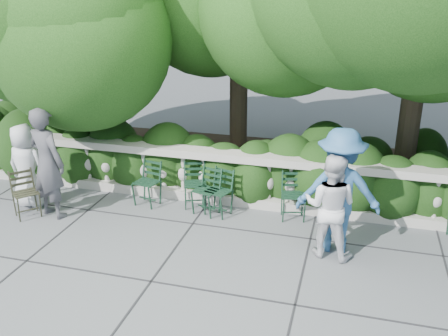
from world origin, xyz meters
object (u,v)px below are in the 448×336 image
(chair_c, at_px, (196,210))
(chair_d, at_px, (293,222))
(person_casual_man, at_px, (330,206))
(chair_b, at_px, (202,216))
(person_older_blue, at_px, (339,191))
(person_businessman, at_px, (26,166))
(person_woman_grey, at_px, (47,163))
(chair_e, at_px, (214,217))
(chair_weathered, at_px, (31,219))
(chair_a, at_px, (143,207))

(chair_c, xyz_separation_m, chair_d, (1.78, -0.03, 0.00))
(chair_c, bearing_deg, person_casual_man, -40.85)
(chair_b, distance_m, person_older_blue, 2.56)
(person_businessman, xyz_separation_m, person_woman_grey, (0.62, -0.24, 0.21))
(chair_c, distance_m, chair_e, 0.46)
(chair_weathered, xyz_separation_m, person_casual_man, (5.05, 0.20, 0.81))
(chair_weathered, bearing_deg, chair_a, -19.48)
(chair_b, distance_m, person_woman_grey, 2.81)
(chair_c, bearing_deg, person_older_blue, -35.65)
(chair_c, xyz_separation_m, person_older_blue, (2.51, -0.72, 0.97))
(chair_c, distance_m, person_woman_grey, 2.70)
(chair_d, height_order, chair_weathered, same)
(person_businessman, bearing_deg, chair_weathered, 126.90)
(chair_b, relative_size, chair_weathered, 1.00)
(chair_a, bearing_deg, person_businessman, -155.66)
(chair_c, xyz_separation_m, chair_e, (0.40, -0.21, 0.00))
(person_woman_grey, bearing_deg, chair_c, -143.13)
(chair_a, distance_m, person_woman_grey, 1.85)
(chair_b, xyz_separation_m, chair_c, (-0.19, 0.23, 0.00))
(person_older_blue, bearing_deg, chair_b, -17.89)
(chair_d, xyz_separation_m, person_woman_grey, (-4.13, -0.84, 0.98))
(chair_weathered, height_order, person_casual_man, person_casual_man)
(chair_b, height_order, person_woman_grey, person_woman_grey)
(chair_b, xyz_separation_m, person_woman_grey, (-2.55, -0.63, 0.98))
(chair_b, xyz_separation_m, chair_e, (0.21, 0.02, 0.00))
(chair_weathered, relative_size, person_businessman, 0.54)
(chair_a, distance_m, person_businessman, 2.22)
(chair_c, xyz_separation_m, chair_weathered, (-2.64, -1.13, 0.00))
(chair_d, relative_size, person_businessman, 0.54)
(chair_a, xyz_separation_m, person_businessman, (-2.03, -0.45, 0.77))
(chair_e, height_order, chair_weathered, same)
(chair_d, height_order, person_businessman, person_businessman)
(chair_a, relative_size, person_woman_grey, 0.43)
(chair_e, relative_size, person_businessman, 0.54)
(chair_a, relative_size, chair_e, 1.00)
(person_older_blue, bearing_deg, person_businessman, -6.96)
(person_casual_man, height_order, person_older_blue, person_older_blue)
(chair_d, bearing_deg, chair_e, 174.03)
(chair_weathered, relative_size, person_woman_grey, 0.43)
(chair_weathered, bearing_deg, chair_c, -25.91)
(chair_b, height_order, chair_e, same)
(person_woman_grey, height_order, person_older_blue, person_woman_grey)
(chair_b, distance_m, chair_weathered, 2.98)
(chair_d, bearing_deg, person_businessman, 173.49)
(chair_e, xyz_separation_m, chair_weathered, (-3.05, -0.92, 0.00))
(chair_d, height_order, person_casual_man, person_casual_man)
(person_woman_grey, bearing_deg, person_businessman, -4.53)
(person_businessman, bearing_deg, chair_d, -169.34)
(chair_d, distance_m, chair_weathered, 4.56)
(person_casual_man, bearing_deg, chair_c, -11.86)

